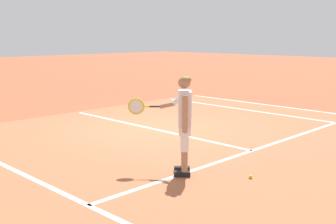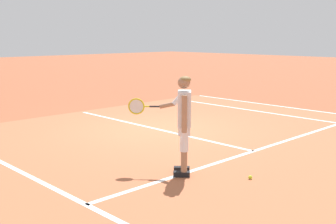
{
  "view_description": "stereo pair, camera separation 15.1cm",
  "coord_description": "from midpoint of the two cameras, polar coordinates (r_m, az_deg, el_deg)",
  "views": [
    {
      "loc": [
        -7.36,
        -7.89,
        2.37
      ],
      "look_at": [
        -2.12,
        -2.69,
        1.05
      ],
      "focal_mm": 45.42,
      "sensor_mm": 36.0,
      "label": 1
    },
    {
      "loc": [
        -7.25,
        -8.0,
        2.37
      ],
      "look_at": [
        -2.12,
        -2.69,
        1.05
      ],
      "focal_mm": 45.42,
      "sensor_mm": 36.0,
      "label": 2
    }
  ],
  "objects": [
    {
      "name": "line_service",
      "position": [
        9.1,
        11.86,
        -5.16
      ],
      "size": [
        8.23,
        0.1,
        0.01
      ],
      "primitive_type": "cube",
      "color": "white",
      "rests_on": "ground"
    },
    {
      "name": "court_inner_surface",
      "position": [
        10.15,
        3.6,
        -3.37
      ],
      "size": [
        10.98,
        9.67,
        0.0
      ],
      "primitive_type": "cube",
      "color": "#B2603D",
      "rests_on": "ground"
    },
    {
      "name": "tennis_player",
      "position": [
        7.25,
        2.58,
        -0.86
      ],
      "size": [
        0.72,
        1.17,
        1.71
      ],
      "color": "black",
      "rests_on": "ground"
    },
    {
      "name": "tennis_ball_near_feet",
      "position": [
        7.37,
        11.56,
        -8.58
      ],
      "size": [
        0.07,
        0.07,
        0.07
      ],
      "primitive_type": "sphere",
      "color": "#CCE02D",
      "rests_on": "ground"
    },
    {
      "name": "ground_plane",
      "position": [
        11.05,
        -1.42,
        -2.25
      ],
      "size": [
        80.0,
        80.0,
        0.0
      ],
      "primitive_type": "plane",
      "color": "#9E5133"
    },
    {
      "name": "line_centre_service",
      "position": [
        11.14,
        -1.87,
        -2.12
      ],
      "size": [
        0.1,
        6.4,
        0.01
      ],
      "primitive_type": "cube",
      "color": "white",
      "rests_on": "ground"
    },
    {
      "name": "line_doubles_right",
      "position": [
        14.61,
        18.27,
        0.31
      ],
      "size": [
        0.1,
        9.27,
        0.01
      ],
      "primitive_type": "cube",
      "color": "white",
      "rests_on": "ground"
    },
    {
      "name": "line_singles_left",
      "position": [
        7.73,
        -17.64,
        -8.17
      ],
      "size": [
        0.1,
        9.27,
        0.01
      ],
      "primitive_type": "cube",
      "color": "white",
      "rests_on": "ground"
    },
    {
      "name": "line_singles_right",
      "position": [
        13.42,
        15.53,
        -0.39
      ],
      "size": [
        0.1,
        9.27,
        0.01
      ],
      "primitive_type": "cube",
      "color": "white",
      "rests_on": "ground"
    }
  ]
}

